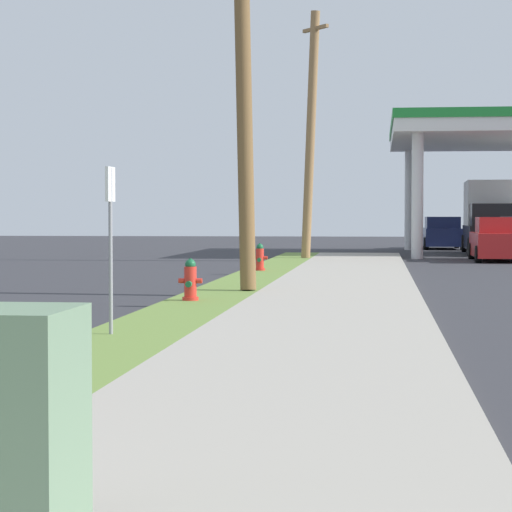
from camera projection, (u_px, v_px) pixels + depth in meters
name	position (u px, v px, depth m)	size (l,w,h in m)	color
fire_hydrant_second	(190.00, 282.00, 18.91)	(0.42, 0.38, 0.74)	red
fire_hydrant_third	(260.00, 259.00, 29.26)	(0.42, 0.37, 0.74)	red
utility_pole_midground	(244.00, 76.00, 21.62)	(0.78, 1.63, 8.52)	brown
utility_pole_background	(311.00, 133.00, 37.65)	(1.08, 1.25, 8.68)	#937047
utility_cabinet	(16.00, 441.00, 4.72)	(0.57, 0.73, 1.09)	slate
street_sign_post	(110.00, 215.00, 13.47)	(0.05, 0.36, 2.12)	gray
car_navy_by_near_pump	(442.00, 234.00, 52.12)	(2.00, 4.53, 1.57)	navy
car_red_by_far_pump	(499.00, 241.00, 38.08)	(2.01, 4.53, 1.57)	red
truck_black_at_forecourt	(490.00, 219.00, 45.26)	(2.31, 6.46, 3.11)	black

